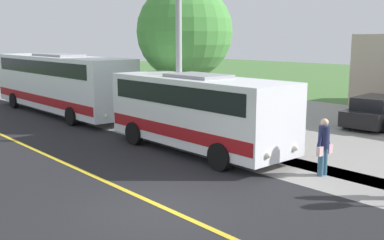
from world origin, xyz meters
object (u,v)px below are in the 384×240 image
object	(u,v)px
transit_bus_rear	(60,81)
street_light_pole	(176,30)
shuttle_bus_front	(198,109)
pedestrian_waiting	(324,145)
parked_car_near	(376,112)
tree_curbside	(185,32)

from	to	relation	value
transit_bus_rear	street_light_pole	world-z (taller)	street_light_pole
transit_bus_rear	shuttle_bus_front	bearing A→B (deg)	90.01
shuttle_bus_front	pedestrian_waiting	xyz separation A→B (m)	(-0.77, 4.82, -0.62)
parked_car_near	street_light_pole	bearing A→B (deg)	-22.12
pedestrian_waiting	parked_car_near	size ratio (longest dim) A/B	0.39
street_light_pole	tree_curbside	distance (m)	3.52
shuttle_bus_front	street_light_pole	distance (m)	3.32
transit_bus_rear	pedestrian_waiting	size ratio (longest dim) A/B	6.85
shuttle_bus_front	street_light_pole	size ratio (longest dim) A/B	0.97
shuttle_bus_front	transit_bus_rear	size ratio (longest dim) A/B	0.64
shuttle_bus_front	tree_curbside	size ratio (longest dim) A/B	1.17
shuttle_bus_front	parked_car_near	distance (m)	9.80
tree_curbside	street_light_pole	bearing A→B (deg)	44.30
street_light_pole	parked_car_near	size ratio (longest dim) A/B	1.77
street_light_pole	pedestrian_waiting	bearing A→B (deg)	93.74
parked_car_near	tree_curbside	size ratio (longest dim) A/B	0.68
pedestrian_waiting	tree_curbside	xyz separation A→B (m)	(-2.10, -8.93, 3.47)
transit_bus_rear	parked_car_near	size ratio (longest dim) A/B	2.66
transit_bus_rear	tree_curbside	bearing A→B (deg)	111.46
shuttle_bus_front	street_light_pole	bearing A→B (deg)	-101.89
shuttle_bus_front	street_light_pole	xyz separation A→B (m)	(-0.35, -1.65, 2.86)
street_light_pole	tree_curbside	size ratio (longest dim) A/B	1.21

